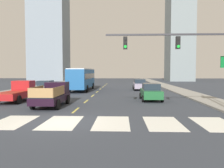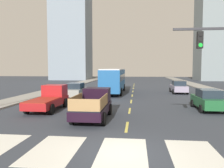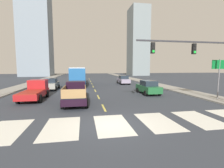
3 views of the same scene
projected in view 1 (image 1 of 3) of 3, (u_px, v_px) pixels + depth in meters
name	position (u px, v px, depth m)	size (l,w,h in m)	color
ground_plane	(62.00, 122.00, 12.82)	(160.00, 160.00, 0.00)	#333841
sidewalk_right	(185.00, 92.00, 30.27)	(2.89, 110.00, 0.15)	gray
sidewalk_left	(11.00, 92.00, 31.28)	(2.89, 110.00, 0.15)	gray
crosswalk_stripe_2	(12.00, 122.00, 12.94)	(1.99, 3.60, 0.01)	silver
crosswalk_stripe_3	(62.00, 122.00, 12.82)	(1.99, 3.60, 0.01)	silver
crosswalk_stripe_4	(112.00, 123.00, 12.70)	(1.99, 3.60, 0.01)	silver
crosswalk_stripe_5	(163.00, 123.00, 12.58)	(1.99, 3.60, 0.01)	silver
crosswalk_stripe_6	(215.00, 124.00, 12.46)	(1.99, 3.60, 0.01)	silver
lane_dash_0	(76.00, 110.00, 16.81)	(0.16, 2.40, 0.01)	#D3C24F
lane_dash_1	(86.00, 101.00, 21.80)	(0.16, 2.40, 0.01)	#D3C24F
lane_dash_2	(93.00, 96.00, 26.79)	(0.16, 2.40, 0.01)	#D3C24F
lane_dash_3	(97.00, 92.00, 31.78)	(0.16, 2.40, 0.01)	#D3C24F
lane_dash_4	(101.00, 89.00, 36.76)	(0.16, 2.40, 0.01)	#D3C24F
lane_dash_5	(103.00, 87.00, 41.75)	(0.16, 2.40, 0.01)	#D3C24F
lane_dash_6	(105.00, 85.00, 46.74)	(0.16, 2.40, 0.01)	#D3C24F
lane_dash_7	(107.00, 84.00, 51.73)	(0.16, 2.40, 0.01)	#D3C24F
pickup_stakebed	(53.00, 95.00, 19.02)	(2.18, 5.20, 1.96)	black
pickup_dark	(18.00, 92.00, 21.94)	(2.18, 5.20, 1.96)	#A21A1C
city_bus	(82.00, 78.00, 34.14)	(2.72, 10.80, 3.32)	#1D5796
sedan_far	(151.00, 92.00, 22.42)	(2.02, 4.40, 1.72)	#1F5B30
sedan_mid	(46.00, 87.00, 29.26)	(2.02, 4.40, 1.72)	#96978F
sedan_near_left	(140.00, 85.00, 34.80)	(2.02, 4.40, 1.72)	gray
traffic_signal_gantry	(195.00, 52.00, 15.03)	(8.95, 0.27, 6.00)	#2D2D33
block_mid_left	(179.00, 35.00, 67.32)	(7.16, 9.22, 27.53)	gray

